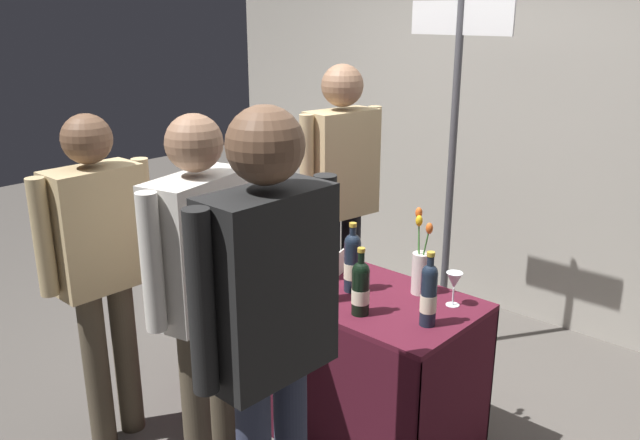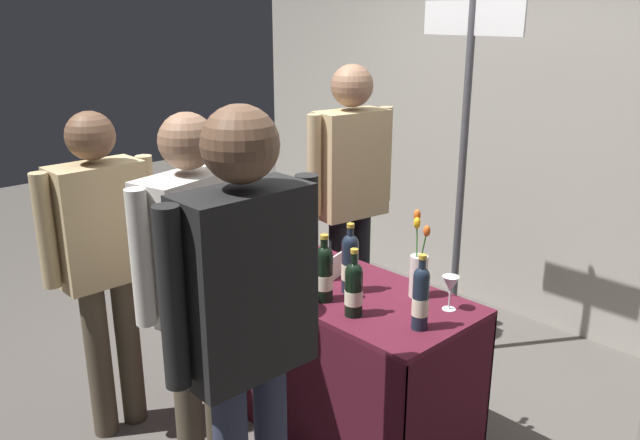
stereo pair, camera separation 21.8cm
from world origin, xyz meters
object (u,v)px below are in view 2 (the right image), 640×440
taster_foreground_right (195,270)px  booth_signpost (464,139)px  vendor_presenter (351,184)px  wine_glass_near_vendor (205,237)px  flower_vase (419,270)px  featured_wine_bottle (243,216)px  wine_glass_near_taster (258,240)px  display_bottle_0 (350,263)px  tasting_table (320,324)px  wine_glass_mid (450,285)px

taster_foreground_right → booth_signpost: bearing=-17.1°
vendor_presenter → booth_signpost: (0.49, 0.41, 0.28)m
wine_glass_near_vendor → flower_vase: bearing=18.9°
featured_wine_bottle → vendor_presenter: bearing=62.7°
featured_wine_bottle → wine_glass_near_taster: size_ratio=2.39×
display_bottle_0 → wine_glass_near_vendor: size_ratio=2.61×
tasting_table → taster_foreground_right: 0.84m
wine_glass_near_taster → tasting_table: bearing=5.9°
featured_wine_bottle → booth_signpost: size_ratio=0.16×
tasting_table → display_bottle_0: (0.21, -0.01, 0.40)m
tasting_table → vendor_presenter: vendor_presenter is taller
wine_glass_near_vendor → booth_signpost: booth_signpost is taller
tasting_table → wine_glass_near_taster: 0.56m
vendor_presenter → taster_foreground_right: (0.37, -1.32, -0.06)m
wine_glass_near_vendor → vendor_presenter: vendor_presenter is taller
wine_glass_near_vendor → wine_glass_near_taster: wine_glass_near_taster is taller
wine_glass_near_vendor → wine_glass_mid: wine_glass_mid is taller
tasting_table → taster_foreground_right: size_ratio=0.97×
featured_wine_bottle → wine_glass_mid: (1.35, 0.11, -0.03)m
tasting_table → wine_glass_near_taster: bearing=-174.1°
wine_glass_mid → flower_vase: (-0.19, 0.01, 0.01)m
vendor_presenter → wine_glass_mid: bearing=75.1°
wine_glass_mid → vendor_presenter: 1.17m
tasting_table → featured_wine_bottle: featured_wine_bottle is taller
wine_glass_near_vendor → flower_vase: (1.15, 0.39, 0.04)m
flower_vase → taster_foreground_right: bearing=-119.7°
vendor_presenter → taster_foreground_right: vendor_presenter is taller
tasting_table → display_bottle_0: size_ratio=4.81×
tasting_table → display_bottle_0: 0.45m
featured_wine_bottle → wine_glass_mid: 1.36m
display_bottle_0 → vendor_presenter: size_ratio=0.19×
display_bottle_0 → wine_glass_near_vendor: bearing=-167.3°
featured_wine_bottle → wine_glass_near_vendor: size_ratio=2.59×
wine_glass_near_vendor → taster_foreground_right: size_ratio=0.08×
wine_glass_mid → vendor_presenter: vendor_presenter is taller
display_bottle_0 → flower_vase: size_ratio=0.82×
wine_glass_mid → wine_glass_near_taster: size_ratio=1.13×
wine_glass_mid → flower_vase: size_ratio=0.38×
wine_glass_mid → wine_glass_near_taster: (-1.09, -0.21, -0.02)m
tasting_table → flower_vase: (0.47, 0.18, 0.38)m
tasting_table → featured_wine_bottle: bearing=175.2°
flower_vase → vendor_presenter: size_ratio=0.23×
flower_vase → taster_foreground_right: taster_foreground_right is taller
flower_vase → booth_signpost: (-0.38, 0.86, 0.44)m
booth_signpost → flower_vase: bearing=-66.2°
flower_vase → wine_glass_mid: bearing=-3.7°
wine_glass_near_vendor → taster_foreground_right: 0.82m
wine_glass_near_taster → booth_signpost: (0.52, 1.08, 0.47)m
flower_vase → vendor_presenter: bearing=152.4°
wine_glass_near_vendor → taster_foreground_right: taster_foreground_right is taller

